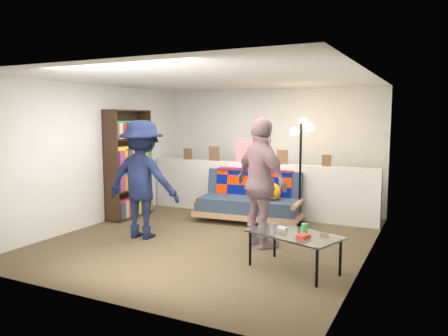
% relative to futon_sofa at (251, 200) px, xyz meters
% --- Properties ---
extents(ground, '(5.00, 5.00, 0.00)m').
position_rel_futon_sofa_xyz_m(ground, '(-0.07, -1.33, -0.37)').
color(ground, brown).
rests_on(ground, ground).
extents(room_shell, '(4.60, 5.05, 2.45)m').
position_rel_futon_sofa_xyz_m(room_shell, '(-0.07, -0.86, 1.30)').
color(room_shell, silver).
rests_on(room_shell, ground).
extents(half_wall_ledge, '(4.45, 0.15, 1.00)m').
position_rel_futon_sofa_xyz_m(half_wall_ledge, '(-0.07, 0.47, 0.13)').
color(half_wall_ledge, silver).
rests_on(half_wall_ledge, ground).
extents(ledge_decor, '(2.97, 0.02, 0.45)m').
position_rel_futon_sofa_xyz_m(ledge_decor, '(-0.30, 0.45, 0.80)').
color(ledge_decor, brown).
rests_on(ledge_decor, half_wall_ledge).
extents(futon_sofa, '(1.93, 1.05, 0.80)m').
position_rel_futon_sofa_xyz_m(futon_sofa, '(0.00, 0.00, 0.00)').
color(futon_sofa, tan).
rests_on(futon_sofa, ground).
extents(bookshelf, '(0.33, 0.99, 1.98)m').
position_rel_futon_sofa_xyz_m(bookshelf, '(-2.15, -0.70, 0.55)').
color(bookshelf, '#311C10').
rests_on(bookshelf, ground).
extents(coffee_table, '(1.23, 0.93, 0.57)m').
position_rel_futon_sofa_xyz_m(coffee_table, '(1.46, -2.11, 0.06)').
color(coffee_table, black).
rests_on(coffee_table, ground).
extents(floor_lamp, '(0.42, 0.34, 1.84)m').
position_rel_futon_sofa_xyz_m(floor_lamp, '(0.86, 0.18, 0.93)').
color(floor_lamp, black).
rests_on(floor_lamp, ground).
extents(person_left, '(1.24, 0.81, 1.81)m').
position_rel_futon_sofa_xyz_m(person_left, '(-1.08, -1.71, 0.53)').
color(person_left, black).
rests_on(person_left, ground).
extents(person_right, '(1.15, 0.97, 1.85)m').
position_rel_futon_sofa_xyz_m(person_right, '(0.74, -1.38, 0.55)').
color(person_right, '#C8828D').
rests_on(person_right, ground).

